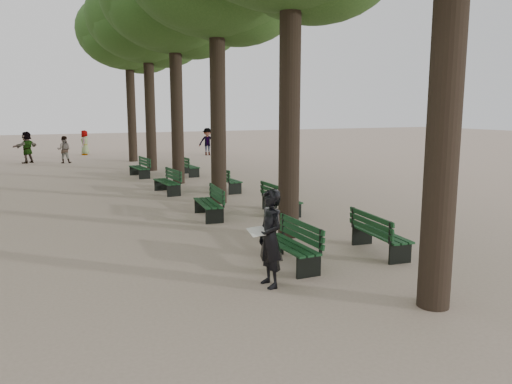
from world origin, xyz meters
name	(u,v)px	position (x,y,z in m)	size (l,w,h in m)	color
ground	(294,281)	(0.00, 0.00, 0.00)	(120.00, 120.00, 0.00)	tan
tree_central_4	(147,18)	(1.50, 18.00, 7.65)	(6.00, 6.00, 9.95)	#33261C
tree_central_5	(128,32)	(1.50, 23.00, 7.65)	(6.00, 6.00, 9.95)	#33261C
bench_left_0	(289,253)	(0.37, 0.85, 0.27)	(0.58, 1.80, 0.92)	black
bench_left_1	(208,209)	(0.37, 5.87, 0.27)	(0.77, 1.85, 0.92)	black
bench_left_2	(167,186)	(0.37, 10.62, 0.27)	(0.68, 1.83, 0.92)	black
bench_left_3	(140,171)	(0.37, 15.68, 0.27)	(0.72, 1.84, 0.92)	black
bench_right_0	(380,242)	(2.63, 0.79, 0.27)	(0.78, 1.85, 0.92)	black
bench_right_1	(281,205)	(2.63, 5.57, 0.27)	(0.57, 1.80, 0.92)	black
bench_right_2	(227,184)	(2.63, 10.16, 0.27)	(0.63, 1.82, 0.92)	black
bench_right_3	(189,170)	(2.63, 15.23, 0.27)	(0.64, 1.82, 0.92)	black
man_with_map	(270,238)	(-0.51, -0.04, 0.90)	(0.62, 0.72, 1.79)	black
pedestrian_e	(27,147)	(-4.39, 24.60, 0.94)	(1.73, 0.37, 1.87)	#262628
pedestrian_d	(85,143)	(-0.71, 28.67, 0.85)	(0.83, 0.34, 1.71)	#262628
pedestrian_a	(64,150)	(-2.41, 23.62, 0.80)	(0.78, 0.32, 1.60)	#262628
pedestrian_b	(207,142)	(6.98, 24.92, 0.93)	(1.21, 0.37, 1.87)	#262628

